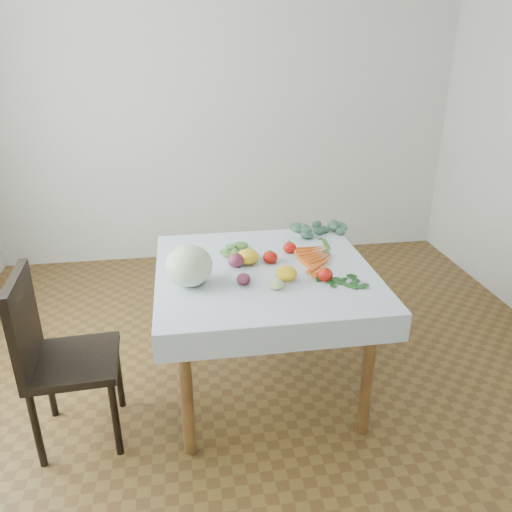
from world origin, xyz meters
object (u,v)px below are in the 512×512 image
Objects in this scene: chair at (53,350)px; cabbage at (189,265)px; table at (264,286)px; carrot_bunch at (317,257)px; heirloom_back at (248,257)px.

cabbage is at bearing 10.06° from chair.
carrot_bunch is at bearing 12.82° from table.
cabbage reaches higher than heirloom_back.
cabbage reaches higher than chair.
table is at bearing 17.45° from cabbage.
heirloom_back is at bearing 18.17° from chair.
cabbage is 0.38m from heirloom_back.
chair is 7.81× the size of heirloom_back.
table is 0.46m from cabbage.
table is at bearing 12.86° from chair.
chair is 1.06m from heirloom_back.
chair is 1.41m from carrot_bunch.
carrot_bunch is at bearing -1.67° from heirloom_back.
cabbage is 0.72m from carrot_bunch.
cabbage is at bearing -164.54° from carrot_bunch.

